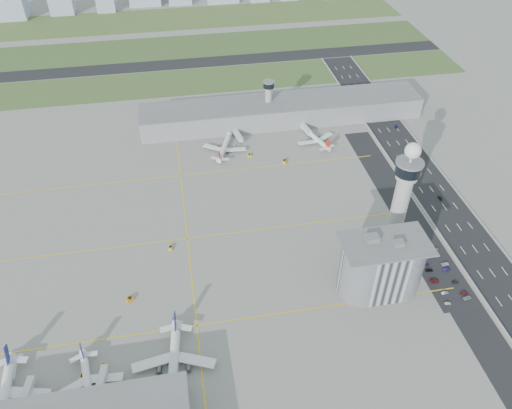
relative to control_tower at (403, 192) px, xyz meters
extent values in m
plane|color=gray|center=(-72.00, -8.00, -35.04)|extent=(1000.00, 1000.00, 0.00)
cube|color=#3D592A|center=(-92.00, 217.00, -35.00)|extent=(480.00, 50.00, 0.08)
cube|color=#3D5729|center=(-92.00, 292.00, -35.00)|extent=(480.00, 60.00, 0.08)
cube|color=#4A6530|center=(-92.00, 372.00, -35.00)|extent=(480.00, 70.00, 0.08)
cube|color=black|center=(-92.00, 254.00, -34.98)|extent=(480.00, 22.00, 0.10)
cube|color=black|center=(43.00, -8.00, -34.99)|extent=(28.00, 500.00, 0.10)
cube|color=#9E9E99|center=(29.00, -8.00, -34.44)|extent=(0.60, 500.00, 1.20)
cube|color=#9E9E99|center=(57.00, -8.00, -34.44)|extent=(0.60, 500.00, 1.20)
cube|color=black|center=(18.00, -18.00, -35.00)|extent=(18.00, 260.00, 0.08)
cube|color=black|center=(16.00, -30.00, -34.99)|extent=(20.00, 44.00, 0.10)
cube|color=yellow|center=(-112.00, -38.00, -35.04)|extent=(260.00, 0.60, 0.01)
cube|color=yellow|center=(-112.00, 22.00, -35.04)|extent=(260.00, 0.60, 0.01)
cube|color=yellow|center=(-112.00, 82.00, -35.04)|extent=(260.00, 0.60, 0.01)
cube|color=yellow|center=(-112.00, 22.00, -35.04)|extent=(0.60, 260.00, 0.01)
cylinder|color=#ADAAA5|center=(0.00, 0.00, -11.04)|extent=(8.40, 8.40, 48.00)
cylinder|color=#ADAAA5|center=(0.00, 0.00, 10.96)|extent=(11.00, 11.00, 4.00)
cylinder|color=black|center=(0.00, 0.00, 14.96)|extent=(13.00, 13.00, 6.00)
cylinder|color=slate|center=(0.00, 0.00, 18.46)|extent=(14.00, 14.00, 1.00)
cylinder|color=#ADAAA5|center=(0.00, 0.00, 20.96)|extent=(1.60, 1.60, 5.00)
sphere|color=white|center=(0.00, 0.00, 25.46)|extent=(8.00, 8.00, 8.00)
cylinder|color=#ADAAA5|center=(-42.00, 142.00, -21.04)|extent=(5.00, 5.00, 28.00)
cylinder|color=black|center=(-42.00, 142.00, -6.04)|extent=(8.00, 8.00, 4.00)
cylinder|color=slate|center=(-42.00, 142.00, -3.54)|extent=(8.60, 8.60, 0.80)
cube|color=#B2B2B7|center=(-20.00, -30.00, -20.04)|extent=(18.00, 24.00, 30.00)
cylinder|color=#B2B2B7|center=(-29.00, -30.00, -20.04)|extent=(24.00, 24.00, 30.00)
cylinder|color=#B2B2B7|center=(-11.00, -30.00, -20.04)|extent=(24.00, 24.00, 30.00)
cube|color=slate|center=(-20.00, -30.00, -4.64)|extent=(42.00, 24.00, 0.80)
cube|color=slate|center=(-26.00, -27.00, -3.04)|extent=(6.00, 5.00, 3.00)
cube|color=slate|center=(-15.00, -32.00, -3.34)|extent=(5.00, 4.00, 2.40)
cube|color=gray|center=(-32.00, 140.00, -27.54)|extent=(210.00, 32.00, 15.00)
cube|color=slate|center=(-32.00, 140.00, -19.64)|extent=(210.00, 32.00, 0.80)
imported|color=white|center=(10.45, -46.83, -34.48)|extent=(3.42, 1.78, 1.11)
imported|color=#8D8FA1|center=(12.04, -40.49, -34.42)|extent=(3.94, 1.94, 1.24)
imported|color=maroon|center=(10.37, -32.12, -34.39)|extent=(4.98, 2.87, 1.31)
imported|color=black|center=(11.02, -24.77, -34.48)|extent=(4.01, 2.02, 1.12)
imported|color=#1B1653|center=(10.92, -20.62, -34.47)|extent=(3.49, 1.78, 1.14)
imported|color=silver|center=(10.37, -10.66, -34.46)|extent=(3.56, 1.31, 1.17)
imported|color=gray|center=(21.45, -45.58, -34.39)|extent=(4.98, 2.86, 1.31)
imported|color=maroon|center=(21.63, -42.17, -34.48)|extent=(3.91, 1.70, 1.12)
imported|color=#242428|center=(20.56, -34.88, -34.47)|extent=(3.53, 1.85, 1.15)
imported|color=#1A1355|center=(20.13, -25.98, -34.39)|extent=(4.11, 1.83, 1.31)
imported|color=silver|center=(21.37, -22.27, -34.43)|extent=(4.65, 2.65, 1.22)
imported|color=gray|center=(21.15, -10.74, -34.46)|extent=(4.05, 1.78, 1.16)
imported|color=black|center=(43.88, 29.96, -34.38)|extent=(1.72, 4.10, 1.32)
imported|color=navy|center=(50.03, 114.26, -34.47)|extent=(2.54, 4.38, 1.15)
imported|color=gray|center=(35.39, 170.57, -34.40)|extent=(1.54, 3.76, 1.28)
camera|label=1|loc=(-109.79, -183.89, 159.81)|focal=35.00mm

